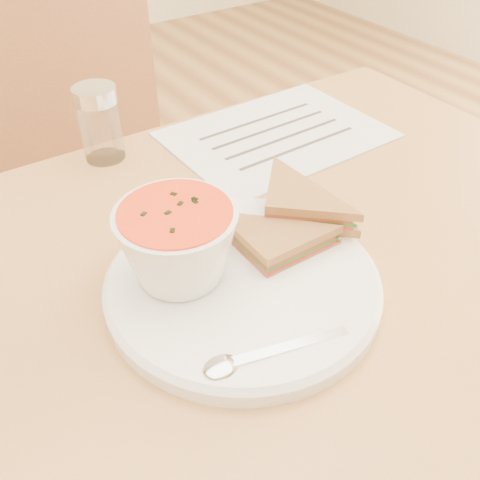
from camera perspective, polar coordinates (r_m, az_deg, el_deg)
dining_table at (r=0.90m, az=1.50°, el=-20.27°), size 1.00×0.70×0.75m
chair_far at (r=1.17m, az=-9.99°, el=4.37°), size 0.54×0.54×0.98m
plate at (r=0.57m, az=0.28°, el=-4.72°), size 0.34×0.34×0.02m
soup_bowl at (r=0.54m, az=-6.61°, el=-0.73°), size 0.13×0.13×0.08m
sandwich_half_a at (r=0.55m, az=2.90°, el=-3.43°), size 0.10×0.10×0.03m
sandwich_half_b at (r=0.59m, az=2.59°, el=2.31°), size 0.15×0.15×0.03m
spoon at (r=0.49m, az=3.82°, el=-11.75°), size 0.18×0.08×0.01m
paper_menu at (r=0.84m, az=3.92°, el=11.15°), size 0.33×0.24×0.00m
condiment_shaker at (r=0.79m, az=-14.72°, el=11.90°), size 0.08×0.08×0.11m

